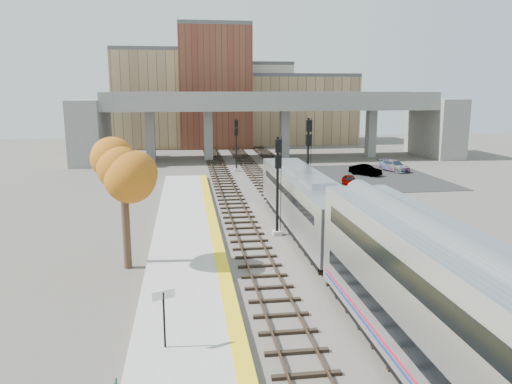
{
  "coord_description": "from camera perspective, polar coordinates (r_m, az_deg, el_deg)",
  "views": [
    {
      "loc": [
        -7.15,
        -25.79,
        9.85
      ],
      "look_at": [
        -2.18,
        9.47,
        2.5
      ],
      "focal_mm": 35.0,
      "sensor_mm": 36.0,
      "label": 1
    }
  ],
  "objects": [
    {
      "name": "buildings_far",
      "position": [
        92.77,
        -2.87,
        10.43
      ],
      "size": [
        43.0,
        21.0,
        20.6
      ],
      "color": "tan",
      "rests_on": "ground"
    },
    {
      "name": "ground",
      "position": [
        28.52,
        7.08,
        -8.64
      ],
      "size": [
        160.0,
        160.0,
        0.0
      ],
      "primitive_type": "plane",
      "color": "#47423D",
      "rests_on": "ground"
    },
    {
      "name": "locomotive",
      "position": [
        34.89,
        5.68,
        -0.93
      ],
      "size": [
        3.02,
        19.05,
        4.1
      ],
      "color": "#A8AAB2",
      "rests_on": "ground"
    },
    {
      "name": "station_sign",
      "position": [
        19.19,
        -10.51,
        -12.77
      ],
      "size": [
        0.85,
        0.38,
        2.27
      ],
      "rotation": [
        0.0,
        0.0,
        0.39
      ],
      "color": "black",
      "rests_on": "platform"
    },
    {
      "name": "tracks",
      "position": [
        40.34,
        3.78,
        -2.39
      ],
      "size": [
        10.7,
        95.0,
        0.25
      ],
      "color": "black",
      "rests_on": "ground"
    },
    {
      "name": "signal_mast_mid",
      "position": [
        42.31,
        5.95,
        3.41
      ],
      "size": [
        0.6,
        0.64,
        7.53
      ],
      "color": "#9E9E99",
      "rests_on": "ground"
    },
    {
      "name": "signal_mast_far",
      "position": [
        60.73,
        -2.27,
        5.19
      ],
      "size": [
        0.6,
        0.64,
        6.36
      ],
      "color": "#9E9E99",
      "rests_on": "ground"
    },
    {
      "name": "car_a",
      "position": [
        52.38,
        10.66,
        1.29
      ],
      "size": [
        1.82,
        3.46,
        1.12
      ],
      "primitive_type": "imported",
      "rotation": [
        0.0,
        0.0,
        -0.16
      ],
      "color": "#99999E",
      "rests_on": "parking_lot"
    },
    {
      "name": "yellow_strip",
      "position": [
        27.54,
        -3.83,
        -8.53
      ],
      "size": [
        0.7,
        60.0,
        0.01
      ],
      "primitive_type": "cube",
      "color": "yellow",
      "rests_on": "platform"
    },
    {
      "name": "signal_mast_near",
      "position": [
        33.65,
        2.48,
        0.43
      ],
      "size": [
        0.6,
        0.64,
        6.77
      ],
      "color": "#9E9E99",
      "rests_on": "ground"
    },
    {
      "name": "overpass",
      "position": [
        71.93,
        1.67,
        8.44
      ],
      "size": [
        54.0,
        12.0,
        9.5
      ],
      "color": "slate",
      "rests_on": "ground"
    },
    {
      "name": "tree",
      "position": [
        27.86,
        -14.98,
        2.85
      ],
      "size": [
        3.6,
        3.6,
        7.79
      ],
      "color": "#382619",
      "rests_on": "ground"
    },
    {
      "name": "parking_lot",
      "position": [
        58.63,
        13.25,
        1.7
      ],
      "size": [
        14.0,
        18.0,
        0.04
      ],
      "primitive_type": "cube",
      "color": "black",
      "rests_on": "ground"
    },
    {
      "name": "platform",
      "position": [
        27.55,
        -7.82,
        -9.01
      ],
      "size": [
        4.5,
        60.0,
        0.35
      ],
      "primitive_type": "cube",
      "color": "#9E9E99",
      "rests_on": "ground"
    },
    {
      "name": "car_b",
      "position": [
        59.29,
        12.39,
        2.48
      ],
      "size": [
        3.4,
        3.78,
        1.25
      ],
      "primitive_type": "imported",
      "rotation": [
        0.0,
        0.0,
        0.68
      ],
      "color": "#99999E",
      "rests_on": "parking_lot"
    },
    {
      "name": "car_c",
      "position": [
        63.26,
        15.51,
        2.91
      ],
      "size": [
        3.18,
        4.84,
        1.3
      ],
      "primitive_type": "imported",
      "rotation": [
        0.0,
        0.0,
        0.33
      ],
      "color": "#99999E",
      "rests_on": "parking_lot"
    }
  ]
}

